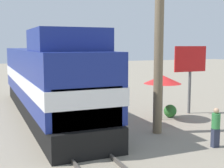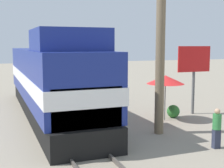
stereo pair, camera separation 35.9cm
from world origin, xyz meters
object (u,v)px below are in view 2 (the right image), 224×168
Objects in this scene: vendor_umbrella at (165,80)px; person_bystander at (217,127)px; locomotive at (52,81)px; billboard_sign at (194,63)px; utility_pole at (161,19)px.

vendor_umbrella reaches higher than person_bystander.
person_bystander is at bearing -57.60° from locomotive.
billboard_sign is (2.40, 0.81, 0.80)m from vendor_umbrella.
utility_pole is at bearing -126.63° from vendor_umbrella.
billboard_sign reaches higher than person_bystander.
locomotive is 9.57m from person_bystander.
utility_pole is 4.00m from vendor_umbrella.
billboard_sign is at bearing 36.35° from utility_pole.
vendor_umbrella is at bearing 84.13° from person_bystander.
vendor_umbrella is at bearing -29.81° from locomotive.
utility_pole reaches higher than billboard_sign.
vendor_umbrella is 5.04m from person_bystander.
locomotive reaches higher than person_bystander.
locomotive is at bearing 122.40° from person_bystander.
utility_pole is 4.20× the size of vendor_umbrella.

